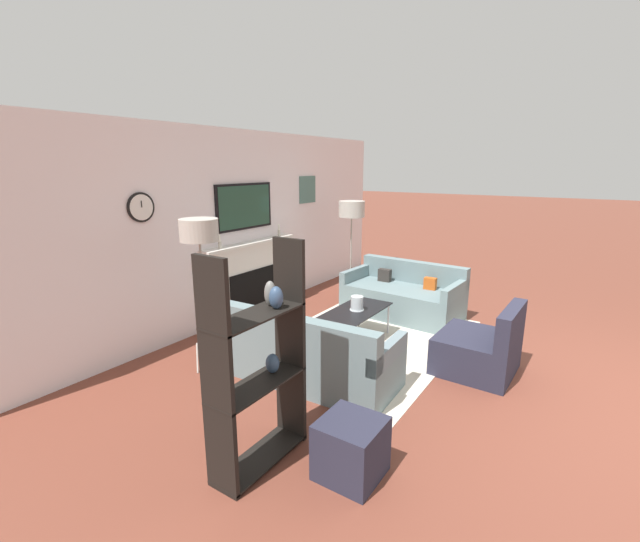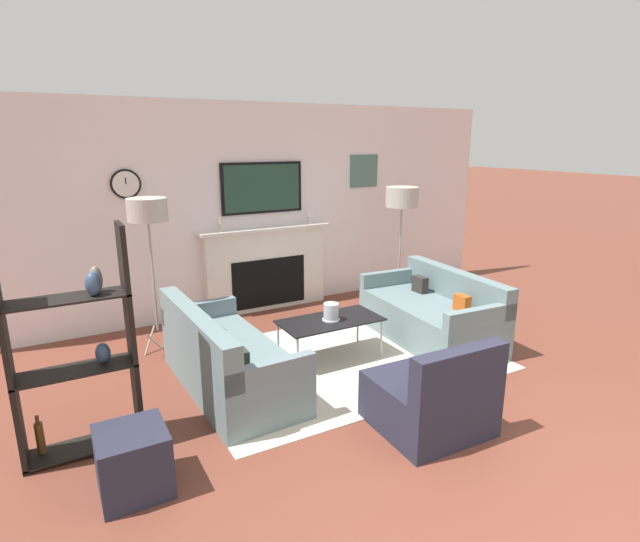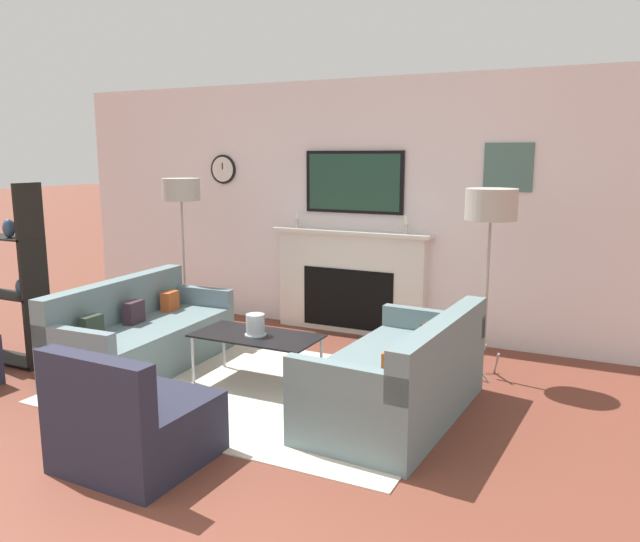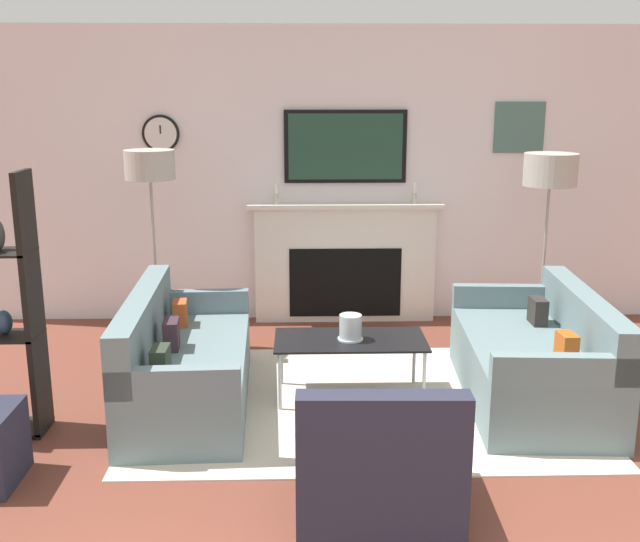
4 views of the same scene
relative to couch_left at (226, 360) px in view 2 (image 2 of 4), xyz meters
name	(u,v)px [view 2 (image 2 of 4)]	position (x,y,z in m)	size (l,w,h in m)	color
fireplace_wall	(262,219)	(1.23, 2.02, 0.93)	(7.32, 0.28, 2.70)	white
area_rug	(340,360)	(1.23, 0.00, -0.28)	(3.07, 2.15, 0.01)	beige
couch_left	(226,360)	(0.00, 0.00, 0.00)	(0.85, 1.81, 0.79)	slate
couch_right	(432,315)	(2.46, 0.00, 0.00)	(0.97, 1.74, 0.78)	slate
armchair	(432,399)	(1.21, -1.42, -0.02)	(0.83, 0.81, 0.79)	#262738
coffee_table	(330,322)	(1.17, 0.10, 0.12)	(1.06, 0.53, 0.43)	black
hurricane_candle	(331,313)	(1.17, 0.09, 0.23)	(0.18, 0.18, 0.18)	silver
floor_lamp_left	(147,212)	(-0.38, 1.13, 1.25)	(0.40, 0.40, 1.68)	#9E998E
floor_lamp_right	(402,199)	(2.84, 1.13, 1.20)	(0.43, 0.43, 1.64)	#9E998E
shelf_unit	(75,349)	(-1.21, -0.40, 0.52)	(0.82, 0.28, 1.68)	black
ottoman	(133,461)	(-0.98, -1.05, -0.07)	(0.44, 0.44, 0.43)	#262738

